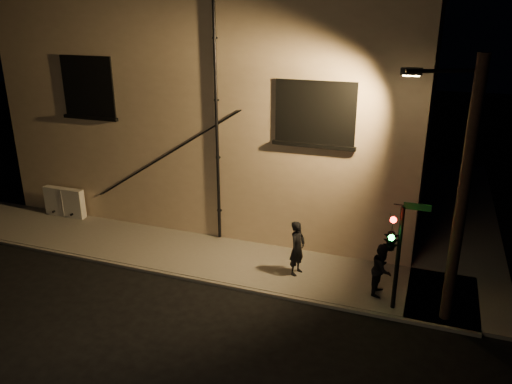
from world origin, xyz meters
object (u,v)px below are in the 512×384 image
at_px(pedestrian_a, 297,248).
at_px(pedestrian_b, 382,269).
at_px(utility_cabinet, 65,202).
at_px(streetlamp_pole, 459,190).
at_px(traffic_signal, 392,239).

height_order(pedestrian_a, pedestrian_b, pedestrian_a).
bearing_deg(pedestrian_a, utility_cabinet, 97.93).
bearing_deg(utility_cabinet, pedestrian_a, -7.67).
xyz_separation_m(utility_cabinet, streetlamp_pole, (14.57, -2.25, 3.08)).
xyz_separation_m(utility_cabinet, pedestrian_a, (10.18, -1.37, 0.30)).
bearing_deg(pedestrian_b, utility_cabinet, 88.06).
height_order(pedestrian_a, traffic_signal, traffic_signal).
xyz_separation_m(traffic_signal, streetlamp_pole, (1.49, 0.18, 1.53)).
relative_size(traffic_signal, streetlamp_pole, 0.45).
bearing_deg(utility_cabinet, streetlamp_pole, -8.79).
xyz_separation_m(utility_cabinet, traffic_signal, (13.07, -2.43, 1.55)).
bearing_deg(traffic_signal, pedestrian_b, 107.19).
bearing_deg(traffic_signal, streetlamp_pole, 6.91).
bearing_deg(pedestrian_a, pedestrian_b, -80.74).
bearing_deg(streetlamp_pole, pedestrian_b, 161.29).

